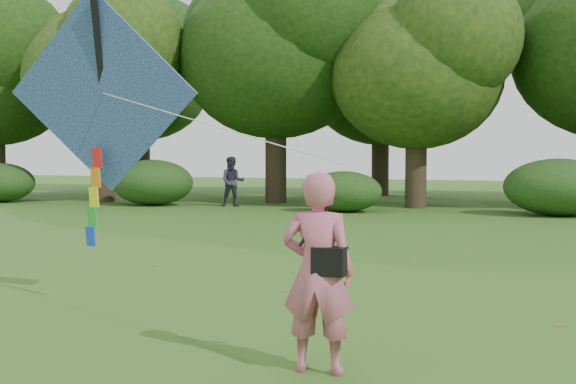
% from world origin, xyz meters
% --- Properties ---
extents(ground, '(100.00, 100.00, 0.00)m').
position_xyz_m(ground, '(0.00, 0.00, 0.00)').
color(ground, '#265114').
rests_on(ground, ground).
extents(man_kite_flyer, '(0.71, 0.50, 1.86)m').
position_xyz_m(man_kite_flyer, '(0.61, -0.87, 0.93)').
color(man_kite_flyer, '#C15A73').
rests_on(man_kite_flyer, ground).
extents(bystander_left, '(1.14, 1.04, 1.92)m').
position_xyz_m(bystander_left, '(-8.71, 18.16, 0.96)').
color(bystander_left, '#2C2B39').
rests_on(bystander_left, ground).
extents(crossbody_bag, '(0.43, 0.20, 0.72)m').
position_xyz_m(crossbody_bag, '(0.72, -0.90, 1.05)').
color(crossbody_bag, black).
rests_on(crossbody_bag, ground).
extents(flying_kite, '(5.06, 2.28, 3.31)m').
position_xyz_m(flying_kite, '(-2.88, 0.92, 2.77)').
color(flying_kite, '#223995').
rests_on(flying_kite, ground).
extents(tree_line, '(54.70, 15.30, 9.48)m').
position_xyz_m(tree_line, '(1.67, 22.88, 5.60)').
color(tree_line, '#3A2D1E').
rests_on(tree_line, ground).
extents(shrub_band, '(39.15, 3.22, 1.88)m').
position_xyz_m(shrub_band, '(-0.72, 17.60, 0.86)').
color(shrub_band, '#264919').
rests_on(shrub_band, ground).
extents(fallen_leaves, '(10.11, 11.14, 0.01)m').
position_xyz_m(fallen_leaves, '(-0.06, 5.31, 0.01)').
color(fallen_leaves, brown).
rests_on(fallen_leaves, ground).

